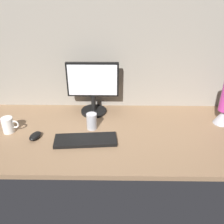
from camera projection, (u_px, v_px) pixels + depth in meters
The scene contains 7 objects.
ground_plane at pixel (106, 133), 164.91cm from camera, with size 180.00×80.00×3.00cm, color #8C6B4C.
cubicle_wall_back at pixel (107, 53), 177.20cm from camera, with size 180.00×5.00×79.03cm.
monitor at pixel (93, 87), 176.31cm from camera, with size 35.27×18.00×36.81cm.
keyboard at pixel (86, 140), 154.25cm from camera, with size 37.00×13.00×2.00cm, color black.
mouse at pixel (35, 136), 156.83cm from camera, with size 5.60×9.60×3.40cm, color black.
mug_steel at pixel (92, 121), 164.66cm from camera, with size 6.58×6.58×10.61cm.
mug_ceramic_white at pixel (8, 125), 161.40cm from camera, with size 10.67×7.17×10.00cm.
Camera 1 is at (5.76, -136.50, 91.93)cm, focal length 41.45 mm.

